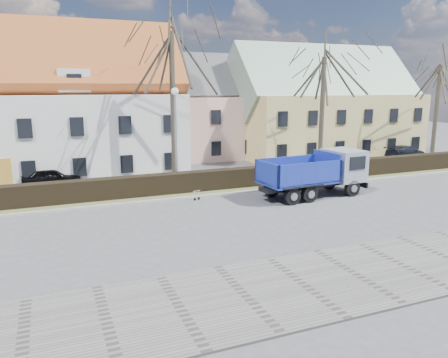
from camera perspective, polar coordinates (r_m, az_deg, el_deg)
name	(u,v)px	position (r m, az deg, el deg)	size (l,w,h in m)	color
ground	(253,214)	(23.83, 3.87, -4.60)	(120.00, 120.00, 0.00)	#4D4D50
sidewalk_near	(355,275)	(17.06, 16.74, -11.89)	(80.00, 5.00, 0.08)	slate
curb_far	(222,194)	(27.87, -0.27, -1.98)	(80.00, 0.30, 0.12)	gray
grass_strip	(213,189)	(29.32, -1.43, -1.30)	(80.00, 3.00, 0.10)	#515832
hedge	(214,181)	(29.00, -1.30, -0.23)	(60.00, 0.90, 1.30)	black
building_white	(3,114)	(36.66, -26.94, 7.53)	(26.80, 10.80, 9.50)	silver
building_pink	(201,116)	(42.96, -3.01, 8.27)	(10.80, 8.80, 8.00)	beige
building_yellow	(323,112)	(45.74, 12.79, 8.53)	(18.80, 10.80, 8.50)	tan
tree_1	(173,93)	(30.10, -6.71, 11.03)	(9.20, 9.20, 12.65)	#342E24
tree_2	(322,103)	(35.29, 12.72, 9.62)	(8.00, 8.00, 11.00)	#342E24
tree_3	(437,105)	(43.26, 26.04, 8.74)	(7.60, 7.60, 10.45)	#342E24
dump_truck	(310,174)	(27.66, 11.17, 0.64)	(7.28, 2.70, 2.91)	navy
streetlight	(176,139)	(28.78, -6.30, 5.16)	(0.53, 0.53, 6.81)	#92989B
cart_frame	(194,195)	(26.49, -3.95, -2.14)	(0.74, 0.42, 0.67)	silver
parked_car_a	(52,177)	(32.33, -21.56, 0.23)	(1.58, 3.94, 1.34)	black
parked_car_b	(405,152)	(44.88, 22.60, 3.24)	(1.87, 4.60, 1.33)	black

